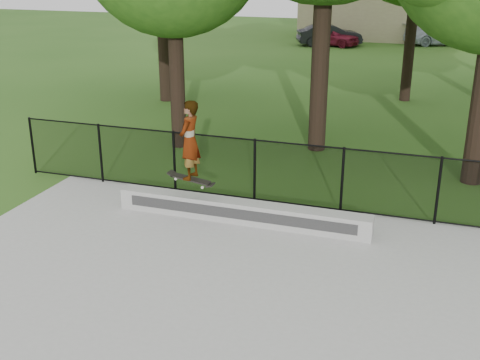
{
  "coord_description": "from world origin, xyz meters",
  "views": [
    {
      "loc": [
        1.8,
        -6.44,
        5.38
      ],
      "look_at": [
        -1.78,
        4.2,
        1.2
      ],
      "focal_mm": 45.0,
      "sensor_mm": 36.0,
      "label": 1
    }
  ],
  "objects": [
    {
      "name": "grind_ledge",
      "position": [
        -1.92,
        4.7,
        0.29
      ],
      "size": [
        5.54,
        0.4,
        0.46
      ],
      "primitive_type": "cube",
      "color": "#B3B2AD",
      "rests_on": "concrete_slab"
    },
    {
      "name": "car_a",
      "position": [
        -5.22,
        32.65,
        0.63
      ],
      "size": [
        3.93,
        2.51,
        1.25
      ],
      "primitive_type": "imported",
      "rotation": [
        0.0,
        0.0,
        1.26
      ],
      "color": "maroon",
      "rests_on": "ground"
    },
    {
      "name": "car_b",
      "position": [
        -5.31,
        32.68,
        0.67
      ],
      "size": [
        3.96,
        2.77,
        1.34
      ],
      "primitive_type": "imported",
      "rotation": [
        0.0,
        0.0,
        1.98
      ],
      "color": "black",
      "rests_on": "ground"
    },
    {
      "name": "car_c",
      "position": [
        1.46,
        35.25,
        0.68
      ],
      "size": [
        4.72,
        3.55,
        1.36
      ],
      "primitive_type": "imported",
      "rotation": [
        0.0,
        0.0,
        2.01
      ],
      "color": "#ACB9C3",
      "rests_on": "ground"
    },
    {
      "name": "skater_airborne",
      "position": [
        -2.97,
        4.48,
        1.8
      ],
      "size": [
        0.84,
        0.63,
        1.81
      ],
      "color": "black",
      "rests_on": "ground"
    },
    {
      "name": "chainlink_fence",
      "position": [
        0.0,
        5.9,
        0.81
      ],
      "size": [
        16.06,
        0.06,
        1.5
      ],
      "color": "black",
      "rests_on": "concrete_slab"
    },
    {
      "name": "distant_building",
      "position": [
        -2.0,
        38.0,
        2.16
      ],
      "size": [
        12.4,
        6.4,
        4.3
      ],
      "color": "tan",
      "rests_on": "ground"
    }
  ]
}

